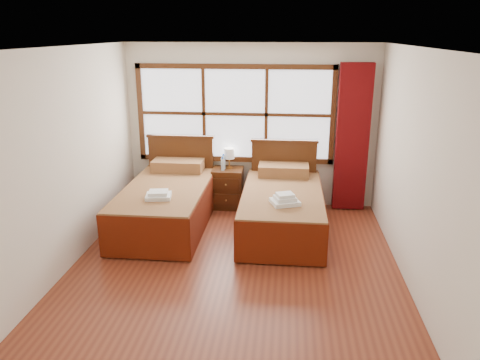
# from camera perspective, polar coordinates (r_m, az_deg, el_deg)

# --- Properties ---
(floor) EXTENTS (4.50, 4.50, 0.00)m
(floor) POSITION_cam_1_polar(r_m,az_deg,el_deg) (5.88, -0.59, -10.30)
(floor) COLOR brown
(floor) RESTS_ON ground
(ceiling) EXTENTS (4.50, 4.50, 0.00)m
(ceiling) POSITION_cam_1_polar(r_m,az_deg,el_deg) (5.20, -0.68, 15.92)
(ceiling) COLOR white
(ceiling) RESTS_ON wall_back
(wall_back) EXTENTS (4.00, 0.00, 4.00)m
(wall_back) POSITION_cam_1_polar(r_m,az_deg,el_deg) (7.58, 1.32, 6.58)
(wall_back) COLOR silver
(wall_back) RESTS_ON floor
(wall_left) EXTENTS (0.00, 4.50, 4.50)m
(wall_left) POSITION_cam_1_polar(r_m,az_deg,el_deg) (5.96, -20.13, 2.40)
(wall_left) COLOR silver
(wall_left) RESTS_ON floor
(wall_right) EXTENTS (0.00, 4.50, 4.50)m
(wall_right) POSITION_cam_1_polar(r_m,az_deg,el_deg) (5.54, 20.38, 1.28)
(wall_right) COLOR silver
(wall_right) RESTS_ON floor
(window) EXTENTS (3.16, 0.06, 1.56)m
(window) POSITION_cam_1_polar(r_m,az_deg,el_deg) (7.53, -0.61, 8.05)
(window) COLOR white
(window) RESTS_ON wall_back
(curtain) EXTENTS (0.50, 0.16, 2.30)m
(curtain) POSITION_cam_1_polar(r_m,az_deg,el_deg) (7.51, 13.53, 4.97)
(curtain) COLOR #650A0C
(curtain) RESTS_ON wall_back
(bed_left) EXTENTS (1.18, 2.28, 1.15)m
(bed_left) POSITION_cam_1_polar(r_m,az_deg,el_deg) (7.02, -8.79, -2.62)
(bed_left) COLOR #44210E
(bed_left) RESTS_ON floor
(bed_right) EXTENTS (1.14, 2.21, 1.11)m
(bed_right) POSITION_cam_1_polar(r_m,az_deg,el_deg) (6.80, 5.16, -3.24)
(bed_right) COLOR #44210E
(bed_right) RESTS_ON floor
(nightstand) EXTENTS (0.49, 0.48, 0.65)m
(nightstand) POSITION_cam_1_polar(r_m,az_deg,el_deg) (7.62, -1.50, -0.97)
(nightstand) COLOR #48240F
(nightstand) RESTS_ON floor
(towels_left) EXTENTS (0.38, 0.34, 0.10)m
(towels_left) POSITION_cam_1_polar(r_m,az_deg,el_deg) (6.39, -9.92, -1.81)
(towels_left) COLOR white
(towels_left) RESTS_ON bed_left
(towels_right) EXTENTS (0.43, 0.40, 0.15)m
(towels_right) POSITION_cam_1_polar(r_m,az_deg,el_deg) (6.16, 5.50, -2.41)
(towels_right) COLOR white
(towels_right) RESTS_ON bed_right
(lamp) EXTENTS (0.17, 0.17, 0.33)m
(lamp) POSITION_cam_1_polar(r_m,az_deg,el_deg) (7.52, -1.32, 3.18)
(lamp) COLOR #CD8D41
(lamp) RESTS_ON nightstand
(bottle_near) EXTENTS (0.07, 0.07, 0.25)m
(bottle_near) POSITION_cam_1_polar(r_m,az_deg,el_deg) (7.50, -2.04, 2.21)
(bottle_near) COLOR #AAC7DA
(bottle_near) RESTS_ON nightstand
(bottle_far) EXTENTS (0.06, 0.06, 0.22)m
(bottle_far) POSITION_cam_1_polar(r_m,az_deg,el_deg) (7.42, -2.13, 1.93)
(bottle_far) COLOR #AAC7DA
(bottle_far) RESTS_ON nightstand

